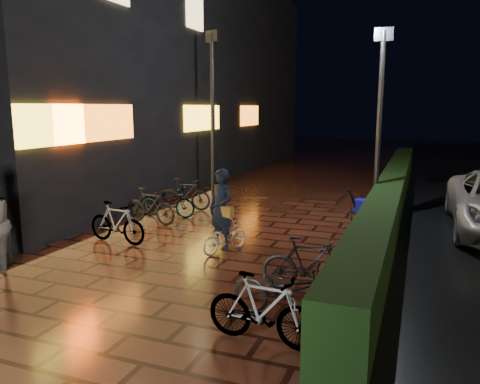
% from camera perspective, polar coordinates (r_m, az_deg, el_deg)
% --- Properties ---
extents(ground, '(80.00, 80.00, 0.00)m').
position_cam_1_polar(ground, '(8.22, -9.89, -11.13)').
color(ground, '#381911').
rests_on(ground, ground).
extents(hedge, '(0.70, 20.00, 1.00)m').
position_cam_1_polar(hedge, '(14.75, 18.08, 0.11)').
color(hedge, black).
rests_on(hedge, ground).
extents(storefront_block, '(12.09, 22.00, 9.00)m').
position_cam_1_polar(storefront_block, '(22.57, -16.15, 13.77)').
color(storefront_block, black).
rests_on(storefront_block, ground).
extents(lamp_post_hedge, '(0.47, 0.13, 4.94)m').
position_cam_1_polar(lamp_post_hedge, '(12.74, 16.64, 8.70)').
color(lamp_post_hedge, black).
rests_on(lamp_post_hedge, ground).
extents(lamp_post_sf, '(0.52, 0.24, 5.49)m').
position_cam_1_polar(lamp_post_sf, '(16.17, -3.35, 10.42)').
color(lamp_post_sf, black).
rests_on(lamp_post_sf, ground).
extents(cyclist, '(0.86, 1.29, 1.75)m').
position_cam_1_polar(cyclist, '(9.67, -2.12, -3.65)').
color(cyclist, silver).
rests_on(cyclist, ground).
extents(traffic_barrier, '(0.51, 1.81, 0.73)m').
position_cam_1_polar(traffic_barrier, '(10.81, 15.37, -4.09)').
color(traffic_barrier, red).
rests_on(traffic_barrier, ground).
extents(cart_assembly, '(0.68, 0.57, 1.00)m').
position_cam_1_polar(cart_assembly, '(12.11, 14.63, -1.78)').
color(cart_assembly, black).
rests_on(cart_assembly, ground).
extents(parked_bikes_storefront, '(1.84, 4.22, 0.92)m').
position_cam_1_polar(parked_bikes_storefront, '(12.47, -9.97, -1.57)').
color(parked_bikes_storefront, black).
rests_on(parked_bikes_storefront, ground).
extents(parked_bikes_hedge, '(1.71, 2.45, 0.92)m').
position_cam_1_polar(parked_bikes_hedge, '(6.87, 5.82, -11.39)').
color(parked_bikes_hedge, black).
rests_on(parked_bikes_hedge, ground).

